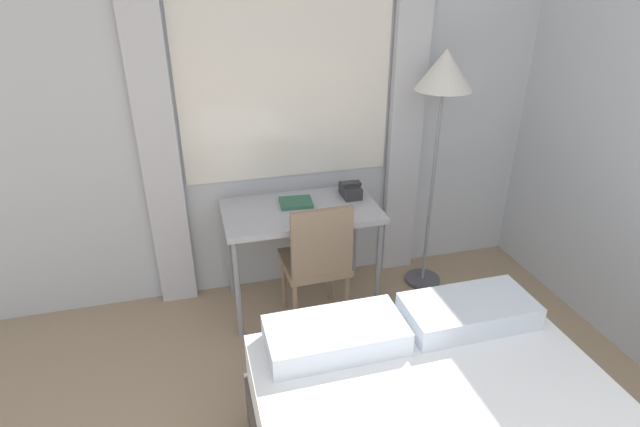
# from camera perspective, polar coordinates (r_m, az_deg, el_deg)

# --- Properties ---
(wall_back_with_window) EXTENTS (4.64, 0.13, 2.70)m
(wall_back_with_window) POSITION_cam_1_polar(r_m,az_deg,el_deg) (3.37, -3.93, 12.50)
(wall_back_with_window) COLOR silver
(wall_back_with_window) RESTS_ON ground_plane
(desk) EXTENTS (1.01, 0.58, 0.75)m
(desk) POSITION_cam_1_polar(r_m,az_deg,el_deg) (3.27, -2.20, -0.53)
(desk) COLOR #B2B2B7
(desk) RESTS_ON ground_plane
(desk_chair) EXTENTS (0.41, 0.41, 0.90)m
(desk_chair) POSITION_cam_1_polar(r_m,az_deg,el_deg) (3.15, -0.34, -5.14)
(desk_chair) COLOR #8C7259
(desk_chair) RESTS_ON ground_plane
(standing_lamp) EXTENTS (0.37, 0.37, 1.71)m
(standing_lamp) POSITION_cam_1_polar(r_m,az_deg,el_deg) (3.36, 13.89, 13.90)
(standing_lamp) COLOR #4C4C51
(standing_lamp) RESTS_ON ground_plane
(telephone) EXTENTS (0.13, 0.18, 0.10)m
(telephone) POSITION_cam_1_polar(r_m,az_deg,el_deg) (3.40, 3.50, 2.69)
(telephone) COLOR #2D2D2D
(telephone) RESTS_ON desk
(book) EXTENTS (0.23, 0.20, 0.02)m
(book) POSITION_cam_1_polar(r_m,az_deg,el_deg) (3.29, -2.77, 1.28)
(book) COLOR #33664C
(book) RESTS_ON desk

